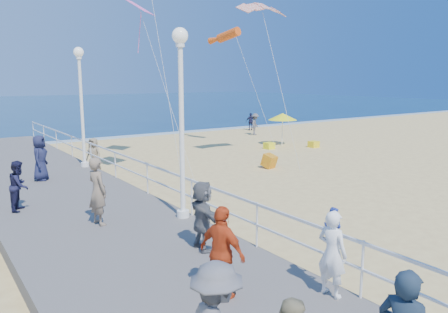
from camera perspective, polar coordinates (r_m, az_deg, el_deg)
ground at (r=16.15m, az=11.47°, el=-5.72°), size 160.00×160.00×0.00m
ocean at (r=76.60m, az=-26.59°, el=5.82°), size 160.00×90.00×0.05m
surf_line at (r=33.42m, az=-14.87°, el=2.35°), size 160.00×1.20×0.04m
boardwalk at (r=12.05m, az=-14.40°, el=-10.38°), size 5.00×44.00×0.40m
railing at (r=12.74m, az=-4.24°, el=-4.00°), size 0.05×42.00×0.55m
lamp_post_mid at (r=12.23m, az=-5.61°, el=6.83°), size 0.44×0.44×5.32m
lamp_post_far at (r=20.54m, az=-18.18°, el=7.69°), size 0.44×0.44×5.32m
woman_holding_toddler at (r=8.38m, az=13.94°, el=-12.19°), size 0.46×0.64×1.63m
toddler_held at (r=8.43m, az=13.97°, el=-8.97°), size 0.34×0.41×0.78m
spectator_3 at (r=8.04m, az=-0.23°, el=-12.47°), size 0.65×1.09×1.73m
spectator_4 at (r=18.56m, az=-22.90°, el=-0.17°), size 0.93×1.04×1.79m
spectator_5 at (r=10.22m, az=-2.79°, el=-7.72°), size 0.68×1.58×1.65m
spectator_6 at (r=12.40m, az=-16.18°, el=-4.37°), size 0.56×0.75×1.87m
spectator_7 at (r=14.62m, az=-25.19°, el=-3.46°), size 0.86×0.93×1.53m
beach_walker_a at (r=34.30m, az=4.10°, el=4.23°), size 1.25×1.17×1.70m
beach_walker_b at (r=37.43m, az=3.52°, el=4.57°), size 0.93×0.74×1.48m
beach_walker_c at (r=21.56m, az=-16.64°, el=0.22°), size 0.85×0.94×1.61m
box_kite at (r=21.58m, az=5.92°, el=-0.76°), size 0.69×0.81×0.74m
beach_umbrella at (r=28.92m, az=7.66°, el=5.19°), size 1.90×1.90×2.14m
beach_chair_left at (r=27.62m, az=5.92°, el=1.42°), size 0.55×0.55×0.40m
beach_chair_right at (r=28.65m, az=11.62°, el=1.58°), size 0.55×0.55×0.40m
kite_parafoil at (r=23.42m, az=5.07°, el=19.00°), size 2.78×0.94×0.65m
kite_windsock at (r=28.35m, az=0.60°, el=15.59°), size 1.04×2.88×1.12m
kite_diamond_pink at (r=22.94m, az=-11.09°, el=18.66°), size 1.85×1.84×0.73m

